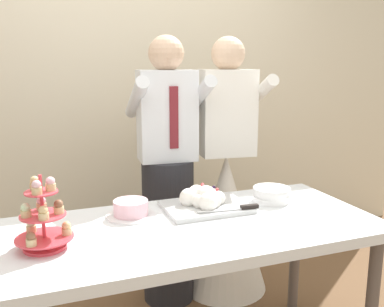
% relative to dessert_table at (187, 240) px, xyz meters
% --- Properties ---
extents(rear_wall, '(5.20, 0.10, 2.90)m').
position_rel_dessert_table_xyz_m(rear_wall, '(0.00, 1.46, 0.75)').
color(rear_wall, beige).
rests_on(rear_wall, ground_plane).
extents(dessert_table, '(1.80, 0.80, 0.78)m').
position_rel_dessert_table_xyz_m(dessert_table, '(0.00, 0.00, 0.00)').
color(dessert_table, silver).
rests_on(dessert_table, ground_plane).
extents(cupcake_stand, '(0.23, 0.23, 0.31)m').
position_rel_dessert_table_xyz_m(cupcake_stand, '(-0.62, -0.03, 0.19)').
color(cupcake_stand, '#D83F4C').
rests_on(cupcake_stand, dessert_table).
extents(main_cake_tray, '(0.44, 0.31, 0.12)m').
position_rel_dessert_table_xyz_m(main_cake_tray, '(0.16, 0.18, 0.12)').
color(main_cake_tray, silver).
rests_on(main_cake_tray, dessert_table).
extents(plate_stack, '(0.20, 0.20, 0.08)m').
position_rel_dessert_table_xyz_m(plate_stack, '(0.54, 0.16, 0.11)').
color(plate_stack, white).
rests_on(plate_stack, dessert_table).
extents(round_cake, '(0.24, 0.24, 0.08)m').
position_rel_dessert_table_xyz_m(round_cake, '(-0.21, 0.20, 0.11)').
color(round_cake, white).
rests_on(round_cake, dessert_table).
extents(person_groom, '(0.49, 0.52, 1.66)m').
position_rel_dessert_table_xyz_m(person_groom, '(0.14, 0.71, 0.05)').
color(person_groom, '#232328').
rests_on(person_groom, ground_plane).
extents(person_bride, '(0.56, 0.56, 1.66)m').
position_rel_dessert_table_xyz_m(person_bride, '(0.53, 0.71, -0.12)').
color(person_bride, white).
rests_on(person_bride, ground_plane).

